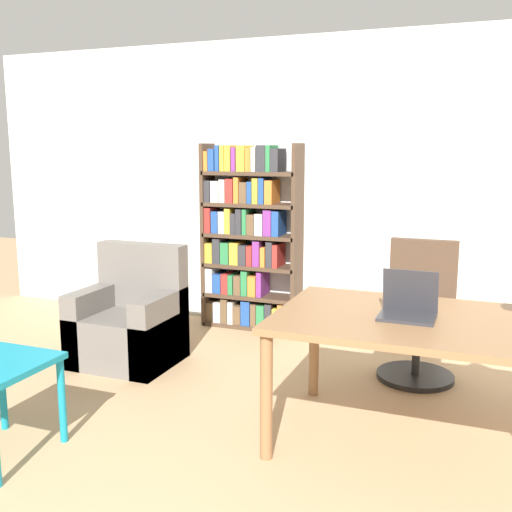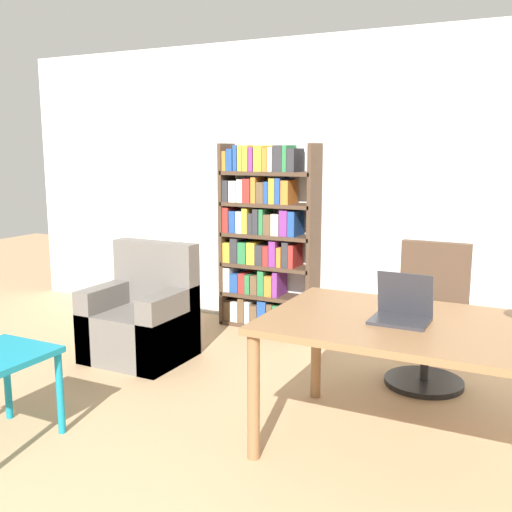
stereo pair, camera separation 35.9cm
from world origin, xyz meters
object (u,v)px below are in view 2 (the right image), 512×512
at_px(laptop, 402,311).
at_px(office_chair, 429,322).
at_px(armchair, 142,321).
at_px(bookshelf, 264,240).
at_px(desk, 413,337).

distance_m(laptop, office_chair, 1.17).
relative_size(armchair, bookshelf, 0.54).
relative_size(office_chair, bookshelf, 0.59).
xyz_separation_m(laptop, bookshelf, (-1.74, 1.81, 0.03)).
xyz_separation_m(office_chair, bookshelf, (-1.69, 0.70, 0.40)).
height_order(laptop, bookshelf, bookshelf).
bearing_deg(bookshelf, armchair, -112.41).
bearing_deg(laptop, office_chair, 92.56).
relative_size(desk, bookshelf, 0.93).
height_order(desk, armchair, armchair).
bearing_deg(armchair, desk, -13.87).
xyz_separation_m(office_chair, armchair, (-2.20, -0.53, -0.15)).
bearing_deg(armchair, laptop, -14.38).
relative_size(desk, laptop, 5.23).
bearing_deg(office_chair, desk, -83.81).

